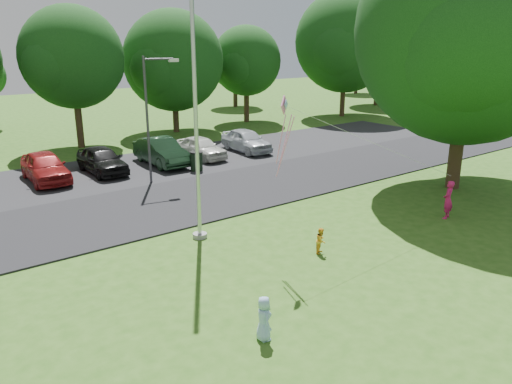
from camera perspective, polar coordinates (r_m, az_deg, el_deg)
ground at (r=16.33m, az=13.74°, el=-7.55°), size 120.00×120.00×0.00m
park_road at (r=22.62m, az=-4.08°, el=-0.05°), size 60.00×6.00×0.06m
parking_strip at (r=28.10m, az=-11.40°, el=3.05°), size 42.00×7.00×0.06m
flagpole at (r=16.57m, az=-6.90°, el=8.27°), size 0.50×0.50×10.00m
street_lamp at (r=23.96m, az=-11.83°, el=9.30°), size 1.66×0.50×5.96m
trash_can at (r=26.36m, az=-6.82°, el=3.48°), size 0.67×0.67×1.06m
big_tree at (r=24.15m, az=23.31°, el=16.00°), size 10.34×9.85×11.97m
tree_row at (r=35.96m, az=-15.98°, el=14.89°), size 64.35×11.94×10.88m
horizon_trees at (r=45.90m, az=-17.52°, el=13.33°), size 77.46×7.20×7.02m
parked_cars at (r=27.77m, az=-11.76°, el=4.39°), size 13.61×4.67×1.45m
woman at (r=20.58m, az=21.09°, el=-0.82°), size 0.64×0.52×1.50m
child_yellow at (r=16.33m, az=7.45°, el=-5.53°), size 0.53×0.49×0.86m
child_blue at (r=11.77m, az=0.90°, el=-14.25°), size 0.48×0.61×1.09m
kite at (r=14.84m, az=4.06°, el=7.92°), size 7.78×1.24×3.43m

